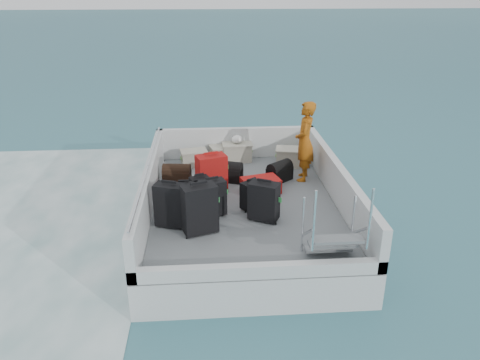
{
  "coord_description": "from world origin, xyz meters",
  "views": [
    {
      "loc": [
        -0.66,
        -7.84,
        4.39
      ],
      "look_at": [
        -0.07,
        0.13,
        1.0
      ],
      "focal_mm": 35.0,
      "sensor_mm": 36.0,
      "label": 1
    }
  ],
  "objects_px": {
    "suitcase_1": "(184,198)",
    "crate_3": "(290,158)",
    "suitcase_4": "(213,198)",
    "crate_2": "(237,152)",
    "suitcase_2": "(200,190)",
    "crate_0": "(194,159)",
    "suitcase_6": "(264,202)",
    "passenger": "(305,141)",
    "suitcase_8": "(261,185)",
    "crate_1": "(223,154)",
    "suitcase_7": "(251,195)",
    "suitcase_3": "(200,209)",
    "suitcase_0": "(170,206)",
    "suitcase_5": "(211,174)"
  },
  "relations": [
    {
      "from": "suitcase_1",
      "to": "crate_3",
      "type": "distance_m",
      "value": 3.11
    },
    {
      "from": "suitcase_4",
      "to": "crate_2",
      "type": "height_order",
      "value": "suitcase_4"
    },
    {
      "from": "suitcase_2",
      "to": "crate_0",
      "type": "height_order",
      "value": "suitcase_2"
    },
    {
      "from": "suitcase_6",
      "to": "passenger",
      "type": "xyz_separation_m",
      "value": [
        1.03,
        1.74,
        0.48
      ]
    },
    {
      "from": "suitcase_1",
      "to": "suitcase_2",
      "type": "relative_size",
      "value": 1.08
    },
    {
      "from": "suitcase_8",
      "to": "crate_1",
      "type": "height_order",
      "value": "crate_1"
    },
    {
      "from": "suitcase_1",
      "to": "suitcase_8",
      "type": "relative_size",
      "value": 0.77
    },
    {
      "from": "crate_3",
      "to": "suitcase_7",
      "type": "bearing_deg",
      "value": -117.28
    },
    {
      "from": "suitcase_3",
      "to": "crate_0",
      "type": "relative_size",
      "value": 1.54
    },
    {
      "from": "suitcase_0",
      "to": "crate_2",
      "type": "height_order",
      "value": "suitcase_0"
    },
    {
      "from": "crate_0",
      "to": "suitcase_0",
      "type": "bearing_deg",
      "value": -96.83
    },
    {
      "from": "suitcase_4",
      "to": "suitcase_7",
      "type": "bearing_deg",
      "value": -1.87
    },
    {
      "from": "suitcase_5",
      "to": "crate_2",
      "type": "height_order",
      "value": "suitcase_5"
    },
    {
      "from": "suitcase_8",
      "to": "crate_0",
      "type": "bearing_deg",
      "value": 25.45
    },
    {
      "from": "suitcase_6",
      "to": "crate_0",
      "type": "height_order",
      "value": "suitcase_6"
    },
    {
      "from": "suitcase_6",
      "to": "suitcase_8",
      "type": "height_order",
      "value": "suitcase_6"
    },
    {
      "from": "suitcase_8",
      "to": "crate_2",
      "type": "bearing_deg",
      "value": -4.52
    },
    {
      "from": "suitcase_4",
      "to": "suitcase_8",
      "type": "height_order",
      "value": "suitcase_4"
    },
    {
      "from": "suitcase_8",
      "to": "passenger",
      "type": "height_order",
      "value": "passenger"
    },
    {
      "from": "crate_0",
      "to": "suitcase_5",
      "type": "bearing_deg",
      "value": -76.11
    },
    {
      "from": "suitcase_0",
      "to": "crate_3",
      "type": "height_order",
      "value": "suitcase_0"
    },
    {
      "from": "suitcase_7",
      "to": "crate_2",
      "type": "bearing_deg",
      "value": 57.67
    },
    {
      "from": "suitcase_3",
      "to": "suitcase_4",
      "type": "relative_size",
      "value": 1.26
    },
    {
      "from": "suitcase_7",
      "to": "crate_0",
      "type": "xyz_separation_m",
      "value": [
        -1.06,
        2.25,
        -0.1
      ]
    },
    {
      "from": "suitcase_2",
      "to": "passenger",
      "type": "height_order",
      "value": "passenger"
    },
    {
      "from": "suitcase_2",
      "to": "crate_1",
      "type": "bearing_deg",
      "value": 55.25
    },
    {
      "from": "suitcase_3",
      "to": "crate_0",
      "type": "height_order",
      "value": "suitcase_3"
    },
    {
      "from": "suitcase_5",
      "to": "crate_3",
      "type": "bearing_deg",
      "value": 18.15
    },
    {
      "from": "suitcase_0",
      "to": "suitcase_5",
      "type": "distance_m",
      "value": 1.48
    },
    {
      "from": "suitcase_3",
      "to": "suitcase_7",
      "type": "distance_m",
      "value": 1.22
    },
    {
      "from": "suitcase_7",
      "to": "crate_1",
      "type": "bearing_deg",
      "value": 64.92
    },
    {
      "from": "suitcase_3",
      "to": "crate_0",
      "type": "bearing_deg",
      "value": 74.07
    },
    {
      "from": "suitcase_3",
      "to": "crate_2",
      "type": "xyz_separation_m",
      "value": [
        0.83,
        3.3,
        -0.22
      ]
    },
    {
      "from": "suitcase_3",
      "to": "passenger",
      "type": "bearing_deg",
      "value": 26.05
    },
    {
      "from": "suitcase_0",
      "to": "suitcase_8",
      "type": "bearing_deg",
      "value": 55.33
    },
    {
      "from": "suitcase_0",
      "to": "suitcase_1",
      "type": "distance_m",
      "value": 0.55
    },
    {
      "from": "suitcase_7",
      "to": "crate_0",
      "type": "relative_size",
      "value": 0.98
    },
    {
      "from": "suitcase_2",
      "to": "crate_1",
      "type": "relative_size",
      "value": 0.94
    },
    {
      "from": "suitcase_8",
      "to": "crate_0",
      "type": "xyz_separation_m",
      "value": [
        -1.31,
        1.53,
        0.02
      ]
    },
    {
      "from": "suitcase_4",
      "to": "crate_1",
      "type": "relative_size",
      "value": 1.22
    },
    {
      "from": "suitcase_1",
      "to": "suitcase_2",
      "type": "bearing_deg",
      "value": 52.32
    },
    {
      "from": "suitcase_7",
      "to": "passenger",
      "type": "distance_m",
      "value": 1.86
    },
    {
      "from": "suitcase_0",
      "to": "suitcase_4",
      "type": "xyz_separation_m",
      "value": [
        0.7,
        0.34,
        -0.05
      ]
    },
    {
      "from": "suitcase_1",
      "to": "suitcase_7",
      "type": "distance_m",
      "value": 1.19
    },
    {
      "from": "suitcase_2",
      "to": "suitcase_7",
      "type": "distance_m",
      "value": 0.97
    },
    {
      "from": "crate_3",
      "to": "suitcase_6",
      "type": "bearing_deg",
      "value": -109.71
    },
    {
      "from": "suitcase_2",
      "to": "suitcase_3",
      "type": "relative_size",
      "value": 0.61
    },
    {
      "from": "suitcase_5",
      "to": "crate_0",
      "type": "distance_m",
      "value": 1.55
    },
    {
      "from": "suitcase_8",
      "to": "crate_3",
      "type": "relative_size",
      "value": 1.16
    },
    {
      "from": "suitcase_8",
      "to": "crate_2",
      "type": "xyz_separation_m",
      "value": [
        -0.34,
        1.79,
        0.05
      ]
    }
  ]
}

